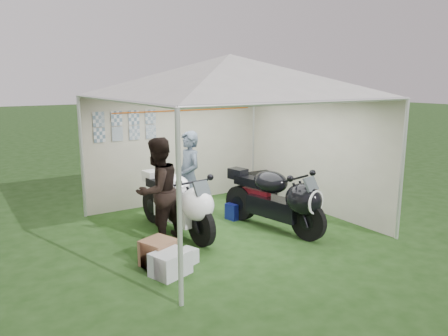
{
  "coord_description": "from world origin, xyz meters",
  "views": [
    {
      "loc": [
        -4.12,
        -6.21,
        2.6
      ],
      "look_at": [
        0.11,
        0.35,
        1.0
      ],
      "focal_mm": 35.0,
      "sensor_mm": 36.0,
      "label": 1
    }
  ],
  "objects_px": {
    "motorcycle_white": "(179,201)",
    "paddock_stand": "(237,210)",
    "crate_0": "(170,263)",
    "crate_2": "(186,257)",
    "crate_1": "(159,253)",
    "equipment_box": "(261,185)",
    "canopy_tent": "(229,80)",
    "motorcycle_black": "(278,198)",
    "person_blue_jacket": "(189,178)",
    "person_dark_jacket": "(158,191)"
  },
  "relations": [
    {
      "from": "motorcycle_white",
      "to": "paddock_stand",
      "type": "bearing_deg",
      "value": 4.55
    },
    {
      "from": "crate_0",
      "to": "crate_2",
      "type": "height_order",
      "value": "crate_0"
    },
    {
      "from": "crate_2",
      "to": "crate_1",
      "type": "bearing_deg",
      "value": 153.31
    },
    {
      "from": "equipment_box",
      "to": "crate_1",
      "type": "bearing_deg",
      "value": -148.63
    },
    {
      "from": "canopy_tent",
      "to": "motorcycle_black",
      "type": "distance_m",
      "value": 2.17
    },
    {
      "from": "person_blue_jacket",
      "to": "canopy_tent",
      "type": "bearing_deg",
      "value": 45.33
    },
    {
      "from": "canopy_tent",
      "to": "crate_1",
      "type": "xyz_separation_m",
      "value": [
        -1.75,
        -0.86,
        -2.39
      ]
    },
    {
      "from": "equipment_box",
      "to": "crate_1",
      "type": "xyz_separation_m",
      "value": [
        -3.45,
        -2.1,
        -0.09
      ]
    },
    {
      "from": "crate_1",
      "to": "crate_2",
      "type": "relative_size",
      "value": 1.45
    },
    {
      "from": "person_blue_jacket",
      "to": "motorcycle_white",
      "type": "bearing_deg",
      "value": -40.42
    },
    {
      "from": "paddock_stand",
      "to": "crate_2",
      "type": "distance_m",
      "value": 2.24
    },
    {
      "from": "crate_0",
      "to": "crate_1",
      "type": "height_order",
      "value": "crate_1"
    },
    {
      "from": "person_dark_jacket",
      "to": "person_blue_jacket",
      "type": "xyz_separation_m",
      "value": [
        0.87,
        0.57,
        -0.01
      ]
    },
    {
      "from": "motorcycle_black",
      "to": "canopy_tent",
      "type": "bearing_deg",
      "value": 120.09
    },
    {
      "from": "paddock_stand",
      "to": "person_blue_jacket",
      "type": "relative_size",
      "value": 0.24
    },
    {
      "from": "canopy_tent",
      "to": "person_blue_jacket",
      "type": "xyz_separation_m",
      "value": [
        -0.49,
        0.54,
        -1.73
      ]
    },
    {
      "from": "motorcycle_white",
      "to": "crate_2",
      "type": "distance_m",
      "value": 1.3
    },
    {
      "from": "motorcycle_black",
      "to": "crate_1",
      "type": "xyz_separation_m",
      "value": [
        -2.33,
        -0.2,
        -0.41
      ]
    },
    {
      "from": "person_blue_jacket",
      "to": "crate_2",
      "type": "relative_size",
      "value": 5.88
    },
    {
      "from": "crate_1",
      "to": "equipment_box",
      "type": "bearing_deg",
      "value": 31.37
    },
    {
      "from": "crate_1",
      "to": "paddock_stand",
      "type": "bearing_deg",
      "value": 28.51
    },
    {
      "from": "motorcycle_black",
      "to": "person_dark_jacket",
      "type": "distance_m",
      "value": 2.06
    },
    {
      "from": "equipment_box",
      "to": "person_blue_jacket",
      "type": "bearing_deg",
      "value": -162.25
    },
    {
      "from": "person_dark_jacket",
      "to": "equipment_box",
      "type": "height_order",
      "value": "person_dark_jacket"
    },
    {
      "from": "canopy_tent",
      "to": "person_dark_jacket",
      "type": "height_order",
      "value": "canopy_tent"
    },
    {
      "from": "paddock_stand",
      "to": "person_dark_jacket",
      "type": "bearing_deg",
      "value": -169.33
    },
    {
      "from": "paddock_stand",
      "to": "motorcycle_white",
      "type": "bearing_deg",
      "value": -170.25
    },
    {
      "from": "motorcycle_white",
      "to": "person_dark_jacket",
      "type": "relative_size",
      "value": 1.25
    },
    {
      "from": "motorcycle_white",
      "to": "person_blue_jacket",
      "type": "xyz_separation_m",
      "value": [
        0.44,
        0.47,
        0.26
      ]
    },
    {
      "from": "motorcycle_white",
      "to": "person_blue_jacket",
      "type": "height_order",
      "value": "person_blue_jacket"
    },
    {
      "from": "motorcycle_white",
      "to": "crate_0",
      "type": "bearing_deg",
      "value": -127.15
    },
    {
      "from": "paddock_stand",
      "to": "equipment_box",
      "type": "distance_m",
      "value": 1.62
    },
    {
      "from": "person_dark_jacket",
      "to": "crate_1",
      "type": "height_order",
      "value": "person_dark_jacket"
    },
    {
      "from": "person_blue_jacket",
      "to": "person_dark_jacket",
      "type": "bearing_deg",
      "value": -53.94
    },
    {
      "from": "motorcycle_black",
      "to": "paddock_stand",
      "type": "relative_size",
      "value": 5.33
    },
    {
      "from": "canopy_tent",
      "to": "paddock_stand",
      "type": "relative_size",
      "value": 14.01
    },
    {
      "from": "crate_0",
      "to": "crate_2",
      "type": "bearing_deg",
      "value": 29.69
    },
    {
      "from": "motorcycle_black",
      "to": "paddock_stand",
      "type": "xyz_separation_m",
      "value": [
        -0.19,
        0.97,
        -0.44
      ]
    },
    {
      "from": "motorcycle_black",
      "to": "person_blue_jacket",
      "type": "distance_m",
      "value": 1.64
    },
    {
      "from": "crate_0",
      "to": "canopy_tent",
      "type": "bearing_deg",
      "value": 35.16
    },
    {
      "from": "canopy_tent",
      "to": "person_blue_jacket",
      "type": "distance_m",
      "value": 1.88
    },
    {
      "from": "motorcycle_white",
      "to": "motorcycle_black",
      "type": "height_order",
      "value": "motorcycle_black"
    },
    {
      "from": "motorcycle_white",
      "to": "crate_2",
      "type": "height_order",
      "value": "motorcycle_white"
    },
    {
      "from": "motorcycle_black",
      "to": "crate_1",
      "type": "distance_m",
      "value": 2.38
    },
    {
      "from": "paddock_stand",
      "to": "person_dark_jacket",
      "type": "xyz_separation_m",
      "value": [
        -1.76,
        -0.33,
        0.7
      ]
    },
    {
      "from": "motorcycle_white",
      "to": "paddock_stand",
      "type": "xyz_separation_m",
      "value": [
        1.33,
        0.23,
        -0.44
      ]
    },
    {
      "from": "person_dark_jacket",
      "to": "crate_0",
      "type": "distance_m",
      "value": 1.44
    },
    {
      "from": "person_blue_jacket",
      "to": "crate_0",
      "type": "distance_m",
      "value": 2.28
    },
    {
      "from": "crate_2",
      "to": "crate_0",
      "type": "bearing_deg",
      "value": -150.31
    },
    {
      "from": "crate_0",
      "to": "crate_2",
      "type": "relative_size",
      "value": 1.7
    }
  ]
}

